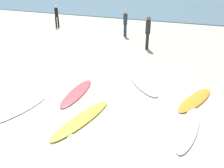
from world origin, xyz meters
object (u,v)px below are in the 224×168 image
object	(u,v)px
surfboard_2	(21,109)
surfboard_3	(143,85)
surfboard_6	(75,162)
beachgoer_near	(148,31)
surfboard_0	(82,119)
beachgoer_far	(125,22)
surfboard_1	(188,128)
surfboard_7	(195,100)
surfboard_5	(77,93)
beachgoer_mid	(57,15)

from	to	relation	value
surfboard_2	surfboard_3	bearing A→B (deg)	55.26
surfboard_6	beachgoer_near	xyz separation A→B (m)	(-1.20, 9.52, 1.00)
surfboard_2	beachgoer_near	world-z (taller)	beachgoer_near
surfboard_2	surfboard_6	distance (m)	3.15
surfboard_0	beachgoer_far	bearing A→B (deg)	112.89
beachgoer_near	surfboard_1	bearing A→B (deg)	21.77
surfboard_2	surfboard_3	world-z (taller)	surfboard_3
surfboard_3	surfboard_7	distance (m)	2.04
surfboard_6	surfboard_7	xyz separation A→B (m)	(2.12, 4.21, -0.00)
surfboard_1	surfboard_7	distance (m)	1.79
surfboard_0	surfboard_5	size ratio (longest dim) A/B	1.09
surfboard_7	surfboard_5	bearing A→B (deg)	-145.39
surfboard_1	beachgoer_mid	distance (m)	15.67
beachgoer_far	surfboard_3	bearing A→B (deg)	-14.82
beachgoer_far	beachgoer_mid	bearing A→B (deg)	-138.08
surfboard_6	beachgoer_near	distance (m)	9.64
surfboard_3	surfboard_6	distance (m)	4.64
surfboard_1	surfboard_7	world-z (taller)	surfboard_7
surfboard_1	beachgoer_far	bearing A→B (deg)	123.06
surfboard_6	beachgoer_mid	size ratio (longest dim) A/B	1.21
surfboard_0	surfboard_6	world-z (taller)	same
surfboard_5	surfboard_0	bearing A→B (deg)	-60.20
surfboard_2	beachgoer_near	size ratio (longest dim) A/B	1.09
surfboard_0	surfboard_5	xyz separation A→B (m)	(-1.06, 1.41, -0.01)
surfboard_0	surfboard_5	bearing A→B (deg)	135.21
surfboard_0	surfboard_3	bearing A→B (deg)	81.71
surfboard_2	surfboard_6	xyz separation A→B (m)	(2.86, -1.30, 0.01)
surfboard_3	beachgoer_mid	world-z (taller)	beachgoer_mid
surfboard_7	beachgoer_mid	bearing A→B (deg)	162.32
surfboard_5	beachgoer_near	bearing A→B (deg)	77.14
surfboard_2	beachgoer_mid	xyz separation A→B (m)	(-6.89, 11.27, 0.94)
surfboard_5	beachgoer_mid	size ratio (longest dim) A/B	1.33
surfboard_3	surfboard_7	world-z (taller)	surfboard_3
beachgoer_near	surfboard_0	bearing A→B (deg)	-0.34
surfboard_5	surfboard_6	size ratio (longest dim) A/B	1.10
surfboard_5	beachgoer_mid	world-z (taller)	beachgoer_mid
surfboard_7	beachgoer_near	xyz separation A→B (m)	(-3.32, 5.31, 1.00)
surfboard_5	beachgoer_far	distance (m)	9.06
surfboard_0	beachgoer_near	size ratio (longest dim) A/B	1.37
surfboard_3	surfboard_2	bearing A→B (deg)	-173.83
surfboard_6	beachgoer_near	bearing A→B (deg)	-120.62
surfboard_1	surfboard_5	bearing A→B (deg)	174.07
beachgoer_far	surfboard_2	bearing A→B (deg)	-38.07
surfboard_2	surfboard_6	bearing A→B (deg)	-17.33
surfboard_2	surfboard_6	world-z (taller)	surfboard_6
surfboard_5	beachgoer_near	size ratio (longest dim) A/B	1.25
surfboard_3	surfboard_5	world-z (taller)	surfboard_3
beachgoer_near	beachgoer_mid	size ratio (longest dim) A/B	1.06
surfboard_1	surfboard_2	world-z (taller)	surfboard_1
surfboard_2	surfboard_5	distance (m)	1.97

